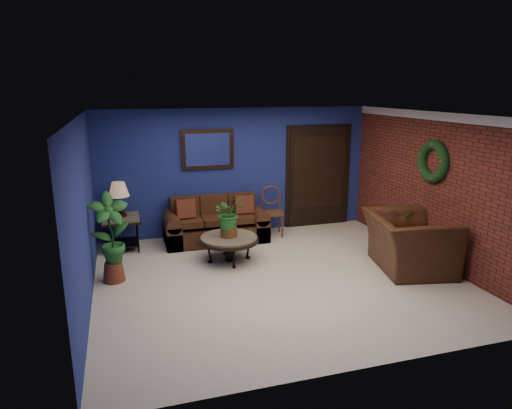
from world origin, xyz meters
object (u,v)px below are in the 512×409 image
object	(u,v)px
sofa	(215,226)
armchair	(409,242)
end_table	(121,224)
side_chair	(272,207)
coffee_table	(229,240)
table_lamp	(119,195)

from	to	relation	value
sofa	armchair	xyz separation A→B (m)	(2.72, -2.32, 0.16)
end_table	side_chair	world-z (taller)	side_chair
coffee_table	armchair	bearing A→B (deg)	-23.25
sofa	table_lamp	size ratio (longest dim) A/B	3.19
side_chair	table_lamp	bearing A→B (deg)	-169.12
armchair	coffee_table	bearing A→B (deg)	78.64
armchair	table_lamp	bearing A→B (deg)	74.63
sofa	coffee_table	world-z (taller)	sofa
sofa	end_table	size ratio (longest dim) A/B	2.84
end_table	armchair	size ratio (longest dim) A/B	0.50
table_lamp	armchair	world-z (taller)	table_lamp
sofa	armchair	distance (m)	3.57
end_table	table_lamp	world-z (taller)	table_lamp
coffee_table	table_lamp	xyz separation A→B (m)	(-1.73, 1.13, 0.64)
coffee_table	side_chair	bearing A→B (deg)	45.73
end_table	coffee_table	bearing A→B (deg)	-33.01
sofa	end_table	xyz separation A→B (m)	(-1.73, -0.02, 0.19)
end_table	table_lamp	size ratio (longest dim) A/B	1.12
coffee_table	end_table	distance (m)	2.07
sofa	side_chair	xyz separation A→B (m)	(1.17, 0.05, 0.27)
coffee_table	armchair	distance (m)	2.96
sofa	side_chair	distance (m)	1.20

